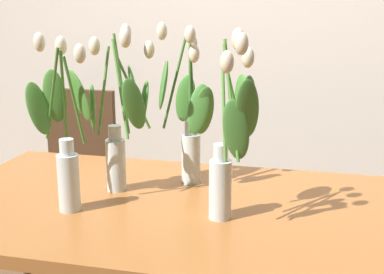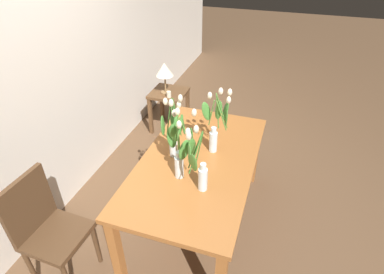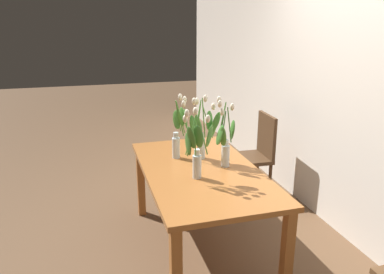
{
  "view_description": "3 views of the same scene",
  "coord_description": "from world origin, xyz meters",
  "px_view_note": "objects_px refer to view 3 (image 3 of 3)",
  "views": [
    {
      "loc": [
        0.42,
        -1.5,
        1.36
      ],
      "look_at": [
        0.06,
        -0.01,
        0.97
      ],
      "focal_mm": 48.01,
      "sensor_mm": 36.0,
      "label": 1
    },
    {
      "loc": [
        -1.89,
        -0.57,
        2.32
      ],
      "look_at": [
        -0.03,
        0.04,
        0.98
      ],
      "focal_mm": 29.04,
      "sensor_mm": 36.0,
      "label": 2
    },
    {
      "loc": [
        2.67,
        -0.84,
        1.89
      ],
      "look_at": [
        -0.07,
        -0.05,
        0.99
      ],
      "focal_mm": 34.91,
      "sensor_mm": 36.0,
      "label": 3
    }
  ],
  "objects_px": {
    "dining_table": "(201,179)",
    "tulip_vase_3": "(202,134)",
    "tulip_vase_2": "(197,150)",
    "tulip_vase_0": "(178,133)",
    "dining_chair": "(257,151)",
    "tulip_vase_1": "(224,140)"
  },
  "relations": [
    {
      "from": "tulip_vase_3",
      "to": "dining_table",
      "type": "bearing_deg",
      "value": -19.84
    },
    {
      "from": "tulip_vase_1",
      "to": "dining_chair",
      "type": "relative_size",
      "value": 0.61
    },
    {
      "from": "dining_table",
      "to": "tulip_vase_1",
      "type": "relative_size",
      "value": 2.81
    },
    {
      "from": "tulip_vase_1",
      "to": "tulip_vase_2",
      "type": "relative_size",
      "value": 1.01
    },
    {
      "from": "dining_table",
      "to": "tulip_vase_3",
      "type": "relative_size",
      "value": 2.83
    },
    {
      "from": "tulip_vase_1",
      "to": "tulip_vase_0",
      "type": "bearing_deg",
      "value": -137.25
    },
    {
      "from": "dining_table",
      "to": "dining_chair",
      "type": "bearing_deg",
      "value": 132.25
    },
    {
      "from": "tulip_vase_2",
      "to": "dining_chair",
      "type": "bearing_deg",
      "value": 135.45
    },
    {
      "from": "tulip_vase_1",
      "to": "tulip_vase_3",
      "type": "bearing_deg",
      "value": -149.5
    },
    {
      "from": "tulip_vase_2",
      "to": "tulip_vase_3",
      "type": "height_order",
      "value": "tulip_vase_3"
    },
    {
      "from": "dining_chair",
      "to": "dining_table",
      "type": "bearing_deg",
      "value": -47.75
    },
    {
      "from": "dining_table",
      "to": "tulip_vase_0",
      "type": "bearing_deg",
      "value": -162.89
    },
    {
      "from": "dining_table",
      "to": "tulip_vase_2",
      "type": "relative_size",
      "value": 2.83
    },
    {
      "from": "tulip_vase_2",
      "to": "tulip_vase_0",
      "type": "bearing_deg",
      "value": -179.14
    },
    {
      "from": "dining_table",
      "to": "tulip_vase_0",
      "type": "xyz_separation_m",
      "value": [
        -0.33,
        -0.1,
        0.3
      ]
    },
    {
      "from": "dining_chair",
      "to": "tulip_vase_2",
      "type": "bearing_deg",
      "value": -44.55
    },
    {
      "from": "dining_table",
      "to": "dining_chair",
      "type": "xyz_separation_m",
      "value": [
        -0.81,
        0.9,
        -0.12
      ]
    },
    {
      "from": "dining_table",
      "to": "tulip_vase_0",
      "type": "relative_size",
      "value": 2.94
    },
    {
      "from": "tulip_vase_0",
      "to": "tulip_vase_3",
      "type": "bearing_deg",
      "value": 56.52
    },
    {
      "from": "tulip_vase_3",
      "to": "dining_chair",
      "type": "height_order",
      "value": "tulip_vase_3"
    },
    {
      "from": "tulip_vase_3",
      "to": "dining_chair",
      "type": "distance_m",
      "value": 1.11
    },
    {
      "from": "tulip_vase_3",
      "to": "dining_chair",
      "type": "relative_size",
      "value": 0.61
    }
  ]
}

